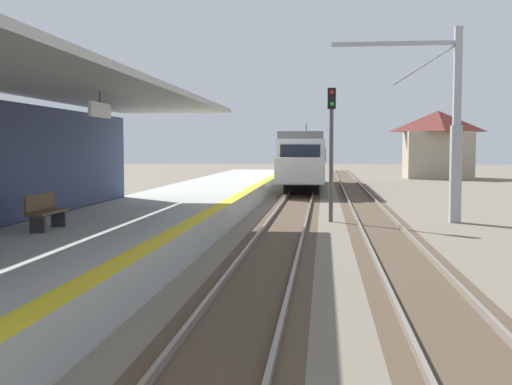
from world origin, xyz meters
name	(u,v)px	position (x,y,z in m)	size (l,w,h in m)	color
station_platform	(130,229)	(-2.50, 16.00, 0.45)	(5.00, 80.00, 0.91)	#A8A8A3
track_pair_nearest_platform	(284,228)	(1.90, 20.00, 0.05)	(2.34, 120.00, 0.16)	#4C3D2D
track_pair_middle	(381,229)	(5.30, 20.00, 0.05)	(2.34, 120.00, 0.16)	#4C3D2D
approaching_train	(305,158)	(1.90, 43.37, 2.18)	(2.93, 19.60, 4.76)	silver
rail_signal_post	(331,140)	(3.56, 22.53, 3.19)	(0.32, 0.34, 5.20)	#4C4C4C
catenary_pylon_far_side	(448,129)	(8.04, 22.83, 3.60)	(5.00, 0.40, 7.50)	#9EA3A8
platform_bench	(45,210)	(-3.46, 12.29, 1.37)	(0.45, 1.60, 0.88)	brown
distant_trackside_house	(438,143)	(14.02, 60.04, 3.34)	(6.60, 5.28, 6.40)	tan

